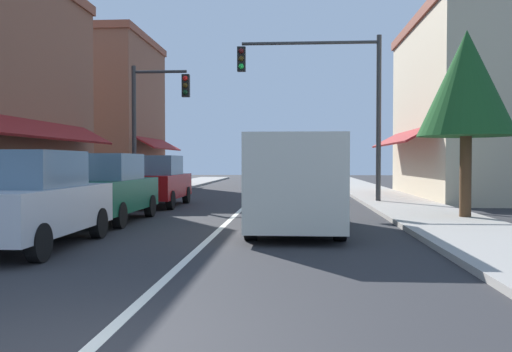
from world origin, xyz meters
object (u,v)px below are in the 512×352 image
Objects in this scene: van_in_lane at (295,180)px; parked_car_nearest_left at (29,200)px; parked_car_second_left at (106,188)px; parked_car_third_left at (156,181)px; tree_right_near at (466,84)px; traffic_signal_mast_arm at (331,89)px; traffic_signal_left_corner at (152,113)px.

parked_car_nearest_left is at bearing -148.55° from van_in_lane.
parked_car_nearest_left is 4.33m from parked_car_second_left.
parked_car_nearest_left is 9.35m from parked_car_third_left.
tree_right_near is at bearing -24.55° from parked_car_third_left.
parked_car_third_left is at bearing 89.64° from parked_car_nearest_left.
parked_car_second_left is 9.77m from tree_right_near.
parked_car_second_left is at bearing -174.84° from tree_right_near.
traffic_signal_mast_arm is 1.14× the size of traffic_signal_left_corner.
traffic_signal_left_corner is at bearing 93.93° from parked_car_nearest_left.
traffic_signal_mast_arm is (6.15, 1.51, 3.33)m from parked_car_third_left.
traffic_signal_left_corner is 1.09× the size of tree_right_near.
parked_car_second_left is 5.09m from van_in_lane.
parked_car_nearest_left and parked_car_second_left have the same top height.
parked_car_third_left is 7.16m from traffic_signal_mast_arm.
tree_right_near is (3.14, -5.68, -0.63)m from traffic_signal_mast_arm.
traffic_signal_mast_arm is at bearing 60.04° from parked_car_nearest_left.
traffic_signal_mast_arm is at bearing 118.94° from tree_right_near.
traffic_signal_mast_arm reaches higher than van_in_lane.
van_in_lane is at bearing -15.92° from parked_car_second_left.
parked_car_nearest_left and parked_car_third_left have the same top height.
parked_car_nearest_left is 1.00× the size of parked_car_second_left.
parked_car_third_left is 8.04m from van_in_lane.
traffic_signal_left_corner is at bearing 121.36° from van_in_lane.
van_in_lane reaches higher than parked_car_second_left.
parked_car_second_left is (-0.09, 4.33, 0.00)m from parked_car_nearest_left.
van_in_lane is (4.80, 2.93, 0.27)m from parked_car_nearest_left.
van_in_lane reaches higher than parked_car_third_left.
traffic_signal_mast_arm reaches higher than traffic_signal_left_corner.
traffic_signal_mast_arm reaches higher than tree_right_near.
traffic_signal_mast_arm is at bearing 13.40° from parked_car_third_left.
traffic_signal_left_corner is (-5.77, 9.48, 2.40)m from van_in_lane.
traffic_signal_left_corner is at bearing 167.65° from traffic_signal_mast_arm.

